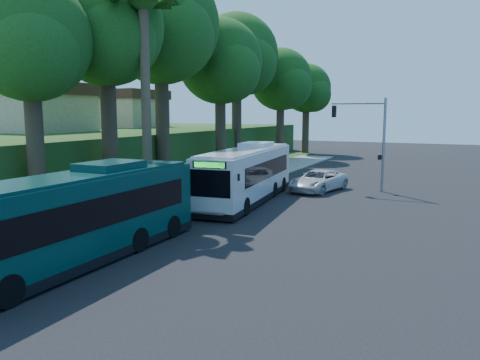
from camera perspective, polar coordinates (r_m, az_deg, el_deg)
The scene contains 19 objects.
ground at distance 28.47m, azimuth 4.28°, elevation -3.81°, with size 140.00×140.00×0.00m, color black.
sidewalk at distance 31.73m, azimuth -8.15°, elevation -2.50°, with size 4.50×70.00×0.12m, color gray.
red_curb at distance 27.22m, azimuth -8.70°, elevation -4.31°, with size 0.25×30.00×0.13m, color maroon.
grass_verge at distance 38.99m, azimuth -11.15°, elevation -0.61°, with size 8.00×70.00×0.06m, color #234719.
bus_shelter at distance 29.10m, azimuth -11.22°, elevation -0.07°, with size 3.20×1.51×2.55m.
stop_sign_pole at distance 26.27m, azimuth -10.73°, elevation -0.33°, with size 0.35×0.06×3.17m.
traffic_signal_pole at distance 36.58m, azimuth 15.59°, elevation 5.58°, with size 4.10×0.30×7.00m.
palm_tree at distance 31.13m, azimuth -11.73°, elevation 20.03°, with size 4.20×4.20×14.40m.
hillside_backdrop at distance 54.87m, azimuth -16.24°, elevation 4.28°, with size 24.00×60.00×8.80m.
tree_0 at distance 34.64m, azimuth -15.95°, elevation 16.69°, with size 8.40×8.00×15.70m.
tree_1 at distance 41.74m, azimuth -9.56°, elevation 17.51°, with size 10.50×10.00×18.26m.
tree_2 at distance 47.53m, azimuth -2.34°, elevation 13.74°, with size 8.82×8.40×15.12m.
tree_3 at distance 55.69m, azimuth -0.31°, elevation 14.49°, with size 10.08×9.60×17.28m.
tree_4 at distance 61.91m, azimuth 5.06°, elevation 11.74°, with size 8.40×8.00×14.14m.
tree_5 at distance 69.13m, azimuth 8.15°, elevation 10.70°, with size 7.35×7.00×12.86m.
tree_6 at distance 30.54m, azimuth -24.22°, elevation 14.64°, with size 7.56×7.20×13.74m.
white_bus at distance 31.29m, azimuth 0.91°, elevation 0.79°, with size 4.08×13.10×3.84m.
teal_bus at distance 19.53m, azimuth -19.22°, elevation -4.22°, with size 2.83×12.93×3.85m.
pickup at distance 36.01m, azimuth 9.52°, elevation -0.08°, with size 2.62×5.68×1.58m, color silver.
Camera 1 is at (9.84, -26.04, 5.95)m, focal length 35.00 mm.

